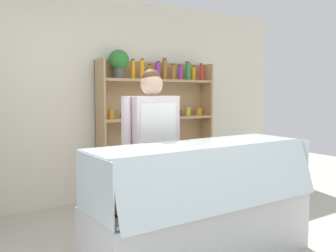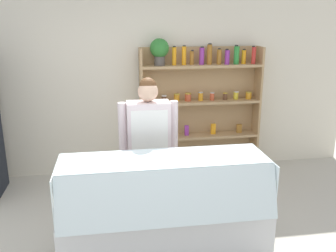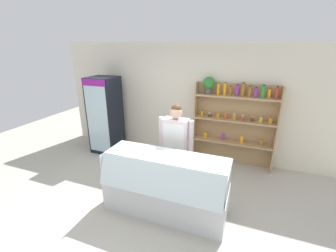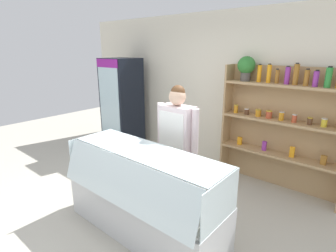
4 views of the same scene
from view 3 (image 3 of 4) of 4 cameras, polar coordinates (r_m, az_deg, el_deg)
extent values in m
plane|color=#B7B2A3|center=(4.04, -4.07, -20.66)|extent=(12.00, 12.00, 0.00)
cube|color=silver|center=(5.43, 5.97, 6.13)|extent=(6.80, 0.10, 2.70)
cube|color=black|center=(5.90, -15.57, 2.67)|extent=(0.67, 0.65, 1.92)
cube|color=silver|center=(5.65, -17.50, 1.73)|extent=(0.59, 0.01, 1.72)
cube|color=#8C1E8C|center=(5.46, -18.46, 10.41)|extent=(0.63, 0.01, 0.16)
cylinder|color=#3356B2|center=(6.03, -18.10, -3.39)|extent=(0.06, 0.06, 0.20)
cylinder|color=#3356B2|center=(5.95, -17.06, -3.59)|extent=(0.06, 0.06, 0.20)
cylinder|color=orange|center=(5.88, -15.96, -4.04)|extent=(0.06, 0.06, 0.15)
cylinder|color=orange|center=(5.79, -14.88, -3.99)|extent=(0.07, 0.07, 0.21)
cylinder|color=#9E6623|center=(5.86, -18.63, 1.26)|extent=(0.05, 0.05, 0.22)
cylinder|color=#2D8C38|center=(5.78, -17.53, 0.77)|extent=(0.06, 0.06, 0.15)
cylinder|color=orange|center=(5.70, -16.43, 0.63)|extent=(0.05, 0.05, 0.15)
cylinder|color=purple|center=(5.61, -15.32, 0.75)|extent=(0.06, 0.06, 0.21)
cylinder|color=purple|center=(5.73, -19.16, 5.92)|extent=(0.07, 0.07, 0.19)
cylinder|color=red|center=(5.65, -18.05, 5.60)|extent=(0.05, 0.05, 0.14)
cylinder|color=orange|center=(5.56, -16.94, 5.64)|extent=(0.06, 0.06, 0.17)
cylinder|color=silver|center=(5.48, -15.78, 5.51)|extent=(0.07, 0.07, 0.16)
cube|color=tan|center=(5.30, 16.42, 0.32)|extent=(1.76, 0.02, 1.86)
cube|color=tan|center=(5.29, 6.93, 0.97)|extent=(0.03, 0.28, 1.86)
cube|color=tan|center=(5.19, 25.80, -1.31)|extent=(0.03, 0.28, 1.86)
cube|color=tan|center=(5.30, 15.89, -3.95)|extent=(1.70, 0.28, 0.04)
cube|color=tan|center=(5.12, 16.43, 1.40)|extent=(1.70, 0.28, 0.04)
cube|color=tan|center=(4.99, 17.01, 7.09)|extent=(1.70, 0.28, 0.04)
cylinder|color=#4C4742|center=(5.04, 10.23, 8.71)|extent=(0.15, 0.15, 0.13)
sphere|color=#2C762D|center=(5.01, 10.35, 10.68)|extent=(0.27, 0.27, 0.27)
cylinder|color=orange|center=(5.00, 12.64, 9.16)|extent=(0.06, 0.06, 0.25)
cylinder|color=black|center=(4.98, 12.75, 10.64)|extent=(0.04, 0.04, 0.02)
cylinder|color=orange|center=(4.99, 14.26, 9.07)|extent=(0.06, 0.06, 0.26)
cylinder|color=black|center=(4.96, 14.38, 10.59)|extent=(0.04, 0.04, 0.02)
cylinder|color=#9E6623|center=(5.00, 15.58, 8.59)|extent=(0.06, 0.06, 0.19)
cylinder|color=black|center=(4.96, 15.66, 9.71)|extent=(0.04, 0.04, 0.02)
cylinder|color=purple|center=(4.97, 17.20, 8.63)|extent=(0.07, 0.07, 0.24)
cylinder|color=black|center=(4.94, 17.34, 10.04)|extent=(0.05, 0.05, 0.02)
cylinder|color=#9E6623|center=(4.96, 18.49, 8.73)|extent=(0.07, 0.07, 0.28)
cylinder|color=black|center=(4.93, 18.68, 10.39)|extent=(0.05, 0.05, 0.02)
cylinder|color=#9E6623|center=(4.95, 20.05, 8.12)|extent=(0.07, 0.07, 0.21)
cylinder|color=black|center=(4.93, 20.21, 9.42)|extent=(0.04, 0.04, 0.02)
cylinder|color=purple|center=(4.93, 21.37, 7.86)|extent=(0.07, 0.07, 0.20)
cylinder|color=black|center=(4.94, 21.52, 9.14)|extent=(0.05, 0.05, 0.02)
cylinder|color=#2D8C38|center=(4.93, 23.01, 7.97)|extent=(0.08, 0.08, 0.25)
cylinder|color=black|center=(4.93, 23.21, 9.52)|extent=(0.05, 0.05, 0.02)
cylinder|color=orange|center=(4.97, 24.32, 7.53)|extent=(0.06, 0.06, 0.20)
cylinder|color=black|center=(4.95, 24.50, 8.71)|extent=(0.04, 0.04, 0.02)
cylinder|color=red|center=(4.94, 25.94, 7.49)|extent=(0.06, 0.06, 0.24)
cylinder|color=black|center=(4.95, 26.14, 8.98)|extent=(0.04, 0.04, 0.02)
cylinder|color=orange|center=(5.19, 8.61, 3.16)|extent=(0.07, 0.07, 0.12)
cylinder|color=gold|center=(5.17, 8.63, 3.84)|extent=(0.07, 0.07, 0.01)
cylinder|color=brown|center=(5.18, 10.58, 2.78)|extent=(0.07, 0.07, 0.08)
cylinder|color=silver|center=(5.15, 10.58, 3.24)|extent=(0.07, 0.07, 0.01)
cylinder|color=orange|center=(5.14, 12.61, 2.63)|extent=(0.08, 0.08, 0.10)
cylinder|color=gold|center=(5.12, 12.63, 3.18)|extent=(0.08, 0.08, 0.01)
cylinder|color=#BF4C2D|center=(5.12, 14.43, 2.41)|extent=(0.09, 0.09, 0.10)
cylinder|color=gold|center=(5.10, 14.47, 3.02)|extent=(0.09, 0.09, 0.01)
cylinder|color=orange|center=(5.09, 16.46, 2.19)|extent=(0.07, 0.07, 0.11)
cylinder|color=silver|center=(5.08, 16.54, 2.89)|extent=(0.07, 0.07, 0.01)
cylinder|color=#BF4C2D|center=(5.09, 18.41, 1.92)|extent=(0.06, 0.06, 0.10)
cylinder|color=silver|center=(5.07, 18.48, 2.55)|extent=(0.07, 0.07, 0.01)
cylinder|color=brown|center=(5.10, 20.61, 1.61)|extent=(0.07, 0.07, 0.09)
cylinder|color=gold|center=(5.08, 20.68, 2.15)|extent=(0.07, 0.07, 0.01)
cylinder|color=yellow|center=(5.11, 22.51, 1.50)|extent=(0.07, 0.07, 0.11)
cylinder|color=silver|center=(5.08, 22.60, 2.09)|extent=(0.07, 0.07, 0.01)
cylinder|color=orange|center=(5.11, 24.60, 1.10)|extent=(0.09, 0.09, 0.09)
cylinder|color=gold|center=(5.09, 24.69, 1.66)|extent=(0.09, 0.09, 0.01)
cube|color=orange|center=(5.34, 9.49, -2.30)|extent=(0.07, 0.05, 0.13)
cube|color=purple|center=(5.28, 13.80, -2.75)|extent=(0.06, 0.04, 0.15)
cube|color=orange|center=(5.25, 18.19, -3.26)|extent=(0.07, 0.04, 0.16)
cube|color=#9E6623|center=(5.26, 22.57, -3.90)|extent=(0.07, 0.04, 0.13)
cube|color=silver|center=(3.88, -0.61, -17.43)|extent=(1.97, 0.69, 0.55)
cube|color=white|center=(3.71, -0.63, -13.79)|extent=(1.91, 0.63, 0.03)
cube|color=silver|center=(3.34, -2.74, -13.73)|extent=(1.93, 0.16, 0.47)
cube|color=silver|center=(3.53, -0.35, -7.54)|extent=(1.93, 0.53, 0.01)
cube|color=silver|center=(4.01, -13.86, -8.21)|extent=(0.01, 0.65, 0.45)
cube|color=silver|center=(3.42, 15.25, -13.68)|extent=(0.01, 0.65, 0.45)
cube|color=beige|center=(4.07, -11.04, -10.27)|extent=(0.16, 0.12, 0.04)
cube|color=white|center=(3.92, -12.65, -11.59)|extent=(0.05, 0.03, 0.02)
cube|color=beige|center=(3.96, -8.14, -10.88)|extent=(0.16, 0.12, 0.06)
cube|color=white|center=(3.81, -9.66, -12.36)|extent=(0.05, 0.03, 0.02)
cube|color=beige|center=(3.87, -5.06, -11.62)|extent=(0.17, 0.11, 0.05)
cube|color=white|center=(3.71, -6.49, -13.13)|extent=(0.05, 0.03, 0.02)
cube|color=tan|center=(3.78, -1.83, -12.25)|extent=(0.16, 0.13, 0.06)
cube|color=white|center=(3.63, -3.13, -13.90)|extent=(0.05, 0.03, 0.02)
cube|color=beige|center=(3.72, 1.56, -12.99)|extent=(0.16, 0.13, 0.05)
cube|color=white|center=(3.55, 0.41, -14.66)|extent=(0.05, 0.03, 0.02)
cube|color=tan|center=(3.66, 5.08, -13.59)|extent=(0.17, 0.12, 0.05)
cube|color=white|center=(3.49, 4.10, -15.39)|extent=(0.05, 0.03, 0.02)
cube|color=tan|center=(3.61, 8.72, -14.19)|extent=(0.16, 0.12, 0.06)
cube|color=white|center=(3.45, 7.94, -16.07)|extent=(0.05, 0.03, 0.02)
cube|color=tan|center=(3.59, 12.45, -14.86)|extent=(0.17, 0.13, 0.04)
cube|color=white|center=(3.42, 11.88, -16.70)|extent=(0.05, 0.03, 0.02)
cylinder|color=#A35B4C|center=(3.90, -12.49, -10.78)|extent=(0.19, 0.17, 0.16)
cylinder|color=#C1706B|center=(3.81, -9.64, -11.67)|extent=(0.20, 0.16, 0.13)
cylinder|color=tan|center=(3.72, -6.63, -12.45)|extent=(0.17, 0.13, 0.12)
cylinder|color=white|center=(3.45, 6.74, -14.29)|extent=(0.07, 0.07, 0.22)
cylinder|color=white|center=(3.43, 8.41, -14.64)|extent=(0.07, 0.07, 0.21)
cylinder|color=#2D2D38|center=(4.41, 0.61, -10.70)|extent=(0.13, 0.13, 0.77)
cylinder|color=#2D2D38|center=(4.35, 3.17, -11.17)|extent=(0.13, 0.13, 0.77)
cube|color=silver|center=(4.07, 1.99, -2.42)|extent=(0.46, 0.24, 0.63)
cube|color=white|center=(4.10, 1.36, -7.42)|extent=(0.39, 0.01, 1.18)
cylinder|color=silver|center=(4.15, -1.68, -1.50)|extent=(0.09, 0.09, 0.57)
cylinder|color=silver|center=(3.98, 5.83, -2.53)|extent=(0.09, 0.09, 0.57)
sphere|color=#D8AD8E|center=(3.93, 2.06, 3.41)|extent=(0.22, 0.22, 0.22)
sphere|color=brown|center=(3.92, 2.12, 4.21)|extent=(0.18, 0.18, 0.18)
camera|label=1|loc=(3.35, -55.96, -10.19)|focal=40.00mm
camera|label=2|loc=(1.67, -77.04, -7.56)|focal=40.00mm
camera|label=4|loc=(1.39, 53.94, -11.32)|focal=28.00mm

